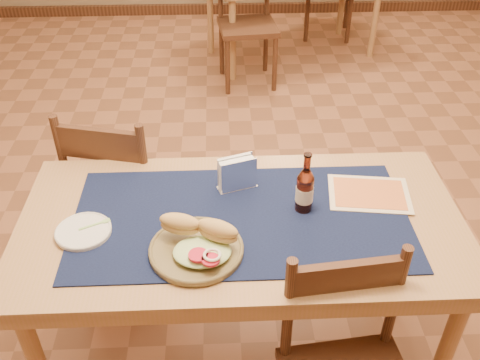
{
  "coord_description": "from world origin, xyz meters",
  "views": [
    {
      "loc": [
        -0.07,
        -2.25,
        2.01
      ],
      "look_at": [
        0.0,
        -0.7,
        0.85
      ],
      "focal_mm": 40.0,
      "sensor_mm": 36.0,
      "label": 1
    }
  ],
  "objects_px": {
    "napkin_holder": "(237,174)",
    "beer_bottle": "(305,189)",
    "main_table": "(241,236)",
    "sandwich_plate": "(198,245)",
    "chair_main_far": "(123,187)"
  },
  "relations": [
    {
      "from": "napkin_holder",
      "to": "beer_bottle",
      "type": "bearing_deg",
      "value": -30.59
    },
    {
      "from": "main_table",
      "to": "sandwich_plate",
      "type": "bearing_deg",
      "value": -131.63
    },
    {
      "from": "main_table",
      "to": "chair_main_far",
      "type": "height_order",
      "value": "chair_main_far"
    },
    {
      "from": "main_table",
      "to": "napkin_holder",
      "type": "relative_size",
      "value": 9.97
    },
    {
      "from": "chair_main_far",
      "to": "napkin_holder",
      "type": "relative_size",
      "value": 5.77
    },
    {
      "from": "main_table",
      "to": "chair_main_far",
      "type": "distance_m",
      "value": 0.8
    },
    {
      "from": "beer_bottle",
      "to": "chair_main_far",
      "type": "bearing_deg",
      "value": 145.19
    },
    {
      "from": "main_table",
      "to": "beer_bottle",
      "type": "distance_m",
      "value": 0.29
    },
    {
      "from": "main_table",
      "to": "napkin_holder",
      "type": "xyz_separation_m",
      "value": [
        -0.01,
        0.18,
        0.15
      ]
    },
    {
      "from": "main_table",
      "to": "chair_main_far",
      "type": "xyz_separation_m",
      "value": [
        -0.53,
        0.57,
        -0.19
      ]
    },
    {
      "from": "sandwich_plate",
      "to": "beer_bottle",
      "type": "distance_m",
      "value": 0.43
    },
    {
      "from": "main_table",
      "to": "sandwich_plate",
      "type": "relative_size",
      "value": 5.07
    },
    {
      "from": "chair_main_far",
      "to": "napkin_holder",
      "type": "distance_m",
      "value": 0.73
    },
    {
      "from": "main_table",
      "to": "napkin_holder",
      "type": "distance_m",
      "value": 0.23
    },
    {
      "from": "sandwich_plate",
      "to": "napkin_holder",
      "type": "bearing_deg",
      "value": 67.81
    }
  ]
}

